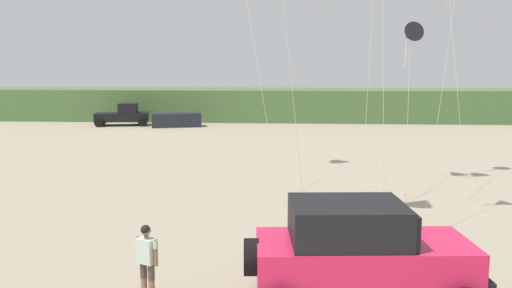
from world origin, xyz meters
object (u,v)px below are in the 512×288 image
at_px(distant_pickup, 124,115).
at_px(distant_sedan, 176,120).
at_px(jeep, 360,252).
at_px(person_watching, 147,258).
at_px(kite_green_box, 410,35).

height_order(distant_pickup, distant_sedan, distant_pickup).
bearing_deg(jeep, distant_sedan, 109.01).
bearing_deg(person_watching, distant_sedan, 101.76).
bearing_deg(distant_sedan, kite_green_box, -69.13).
bearing_deg(distant_sedan, person_watching, -93.69).
distance_m(jeep, distant_pickup, 37.46).
distance_m(person_watching, kite_green_box, 15.88).
distance_m(distant_pickup, distant_sedan, 4.99).
xyz_separation_m(jeep, distant_sedan, (-11.37, 32.99, -0.60)).
bearing_deg(kite_green_box, jeep, -106.34).
height_order(person_watching, distant_sedan, person_watching).
distance_m(distant_sedan, kite_green_box, 26.06).
relative_size(person_watching, distant_pickup, 0.34).
height_order(jeep, kite_green_box, kite_green_box).
xyz_separation_m(jeep, person_watching, (-4.52, 0.08, -0.26)).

